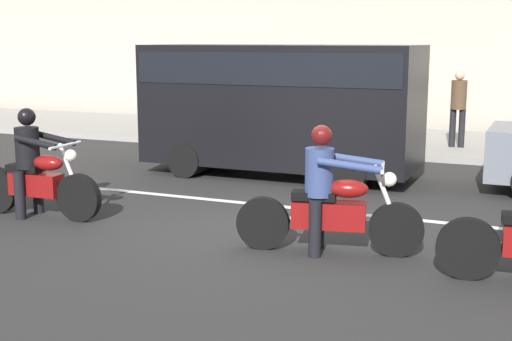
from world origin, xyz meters
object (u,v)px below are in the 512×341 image
(motorcycle_with_rider_black_leather, at_px, (35,173))
(parked_van_black, at_px, (281,101))
(pedestrian_bystander, at_px, (458,103))
(motorcycle_with_rider_denim_blue, at_px, (328,201))

(motorcycle_with_rider_black_leather, relative_size, parked_van_black, 0.42)
(pedestrian_bystander, bearing_deg, parked_van_black, -123.66)
(parked_van_black, distance_m, pedestrian_bystander, 4.82)
(motorcycle_with_rider_denim_blue, bearing_deg, parked_van_black, 117.91)
(motorcycle_with_rider_denim_blue, height_order, pedestrian_bystander, pedestrian_bystander)
(parked_van_black, bearing_deg, motorcycle_with_rider_black_leather, -116.03)
(pedestrian_bystander, bearing_deg, motorcycle_with_rider_black_leather, -119.86)
(motorcycle_with_rider_black_leather, xyz_separation_m, pedestrian_bystander, (4.76, 8.30, 0.49))
(motorcycle_with_rider_denim_blue, relative_size, motorcycle_with_rider_black_leather, 1.05)
(motorcycle_with_rider_black_leather, distance_m, pedestrian_bystander, 9.58)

